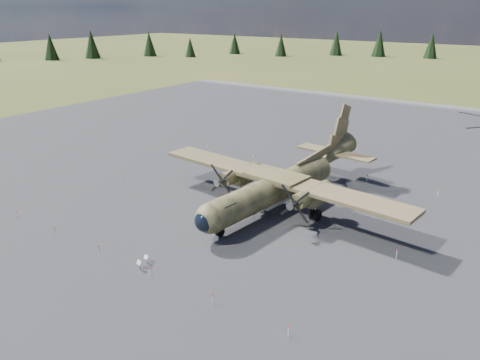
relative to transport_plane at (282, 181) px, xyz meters
The scene contains 7 objects.
ground 5.85m from the transport_plane, 129.65° to the right, with size 500.00×500.00×0.00m, color brown.
apron 7.38m from the transport_plane, 118.77° to the left, with size 120.00×120.00×0.04m, color #5D5D62.
transport_plane is the anchor object (origin of this frame).
info_placard_left 17.53m from the transport_plane, 99.39° to the right, with size 0.53×0.30×0.78m.
info_placard_right 16.62m from the transport_plane, 100.61° to the right, with size 0.49×0.27×0.73m.
barrier_fence 5.97m from the transport_plane, 132.82° to the right, with size 33.12×29.62×0.85m.
treeline 3.08m from the transport_plane, 133.83° to the right, with size 345.50×342.40×10.95m.
Camera 1 is at (25.24, -34.91, 19.35)m, focal length 35.00 mm.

